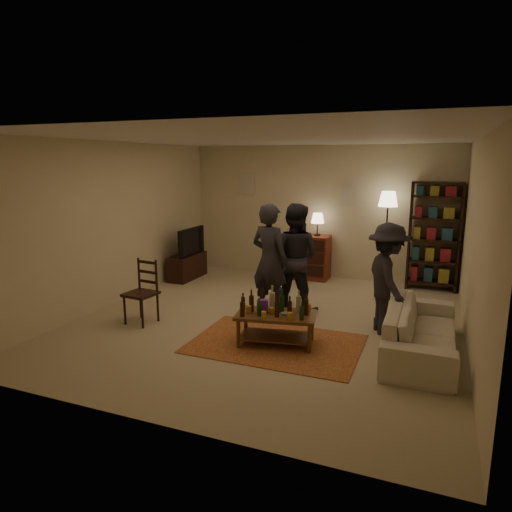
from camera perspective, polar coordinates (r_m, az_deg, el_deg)
The scene contains 13 objects.
floor at distance 7.01m, azimuth 1.49°, elevation -8.07°, with size 6.00×6.00×0.00m, color #C6B793.
room_shell at distance 9.64m, azimuth 4.12°, elevation 8.38°, with size 6.00×6.00×6.00m.
rug at distance 6.16m, azimuth 2.49°, elevation -10.89°, with size 2.20×1.50×0.01m, color maroon.
coffee_table at distance 6.03m, azimuth 2.45°, elevation -7.54°, with size 1.12×0.74×0.76m.
dining_chair at distance 7.02m, azimuth -13.92°, elevation -4.04°, with size 0.46×0.46×0.97m.
tv_stand at distance 9.49m, azimuth -8.61°, elevation -0.49°, with size 0.40×1.00×1.06m.
dresser at distance 9.43m, azimuth 6.15°, elevation 0.06°, with size 1.00×0.50×1.36m.
bookshelf at distance 9.07m, azimuth 21.35°, elevation 2.43°, with size 0.90×0.34×2.02m.
floor_lamp at distance 8.92m, azimuth 16.15°, elevation 6.04°, with size 0.36×0.36×1.83m.
sofa at distance 6.15m, azimuth 19.97°, elevation -8.69°, with size 2.08×0.81×0.61m, color beige.
person_left at distance 7.02m, azimuth 1.72°, elevation -0.56°, with size 0.64×0.42×1.76m, color #26262D.
person_right at distance 7.28m, azimuth 4.76°, elevation -0.23°, with size 0.85×0.66×1.74m, color #26272E.
person_by_sofa at distance 6.58m, azimuth 16.10°, elevation -2.76°, with size 1.01×0.58×1.56m, color #232229.
Camera 1 is at (2.28, -6.19, 2.38)m, focal length 32.00 mm.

